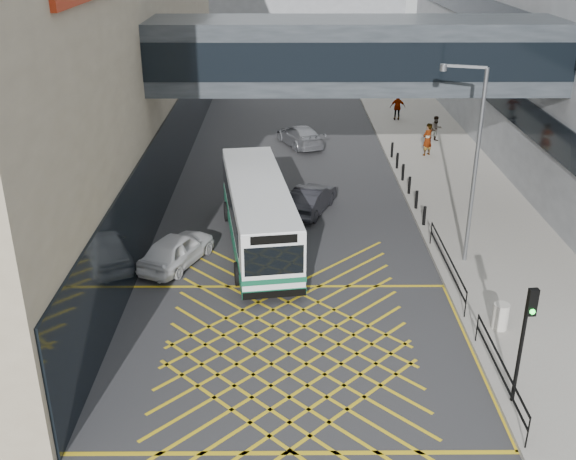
{
  "coord_description": "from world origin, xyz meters",
  "views": [
    {
      "loc": [
        -0.13,
        -18.18,
        12.53
      ],
      "look_at": [
        0.0,
        4.0,
        2.6
      ],
      "focal_mm": 42.0,
      "sensor_mm": 36.0,
      "label": 1
    }
  ],
  "objects_px": {
    "traffic_light": "(526,330)",
    "litter_bin": "(500,316)",
    "bus": "(258,212)",
    "pedestrian_a": "(427,139)",
    "car_silver": "(300,135)",
    "pedestrian_c": "(398,107)",
    "pedestrian_b": "(436,129)",
    "car_dark": "(311,199)",
    "street_lamp": "(472,155)",
    "car_white": "(177,249)"
  },
  "relations": [
    {
      "from": "street_lamp",
      "to": "litter_bin",
      "type": "height_order",
      "value": "street_lamp"
    },
    {
      "from": "car_silver",
      "to": "pedestrian_c",
      "type": "distance_m",
      "value": 9.01
    },
    {
      "from": "bus",
      "to": "pedestrian_c",
      "type": "distance_m",
      "value": 22.28
    },
    {
      "from": "car_white",
      "to": "pedestrian_c",
      "type": "xyz_separation_m",
      "value": [
        12.37,
        22.17,
        0.38
      ]
    },
    {
      "from": "bus",
      "to": "litter_bin",
      "type": "height_order",
      "value": "bus"
    },
    {
      "from": "street_lamp",
      "to": "pedestrian_a",
      "type": "distance_m",
      "value": 14.43
    },
    {
      "from": "street_lamp",
      "to": "car_white",
      "type": "bearing_deg",
      "value": -163.0
    },
    {
      "from": "street_lamp",
      "to": "pedestrian_a",
      "type": "bearing_deg",
      "value": 101.26
    },
    {
      "from": "pedestrian_c",
      "to": "car_silver",
      "type": "bearing_deg",
      "value": 42.29
    },
    {
      "from": "car_dark",
      "to": "traffic_light",
      "type": "distance_m",
      "value": 15.66
    },
    {
      "from": "bus",
      "to": "pedestrian_a",
      "type": "height_order",
      "value": "bus"
    },
    {
      "from": "bus",
      "to": "car_dark",
      "type": "distance_m",
      "value": 4.5
    },
    {
      "from": "car_dark",
      "to": "street_lamp",
      "type": "distance_m",
      "value": 8.99
    },
    {
      "from": "litter_bin",
      "to": "pedestrian_b",
      "type": "xyz_separation_m",
      "value": [
        2.36,
        22.06,
        0.34
      ]
    },
    {
      "from": "litter_bin",
      "to": "pedestrian_a",
      "type": "height_order",
      "value": "pedestrian_a"
    },
    {
      "from": "bus",
      "to": "car_silver",
      "type": "bearing_deg",
      "value": 73.6
    },
    {
      "from": "car_silver",
      "to": "pedestrian_a",
      "type": "height_order",
      "value": "pedestrian_a"
    },
    {
      "from": "car_silver",
      "to": "street_lamp",
      "type": "relative_size",
      "value": 0.56
    },
    {
      "from": "car_white",
      "to": "litter_bin",
      "type": "bearing_deg",
      "value": 179.68
    },
    {
      "from": "car_silver",
      "to": "pedestrian_b",
      "type": "relative_size",
      "value": 2.72
    },
    {
      "from": "pedestrian_b",
      "to": "street_lamp",
      "type": "bearing_deg",
      "value": -116.74
    },
    {
      "from": "pedestrian_b",
      "to": "litter_bin",
      "type": "bearing_deg",
      "value": -114.64
    },
    {
      "from": "bus",
      "to": "pedestrian_c",
      "type": "bearing_deg",
      "value": 57.59
    },
    {
      "from": "car_white",
      "to": "car_dark",
      "type": "bearing_deg",
      "value": -111.99
    },
    {
      "from": "car_silver",
      "to": "litter_bin",
      "type": "height_order",
      "value": "car_silver"
    },
    {
      "from": "bus",
      "to": "car_silver",
      "type": "xyz_separation_m",
      "value": [
        2.1,
        14.67,
        -0.86
      ]
    },
    {
      "from": "pedestrian_a",
      "to": "traffic_light",
      "type": "bearing_deg",
      "value": 49.31
    },
    {
      "from": "car_silver",
      "to": "street_lamp",
      "type": "height_order",
      "value": "street_lamp"
    },
    {
      "from": "bus",
      "to": "pedestrian_a",
      "type": "distance_m",
      "value": 15.52
    },
    {
      "from": "car_dark",
      "to": "car_silver",
      "type": "height_order",
      "value": "car_silver"
    },
    {
      "from": "pedestrian_a",
      "to": "pedestrian_c",
      "type": "relative_size",
      "value": 1.07
    },
    {
      "from": "car_dark",
      "to": "street_lamp",
      "type": "height_order",
      "value": "street_lamp"
    },
    {
      "from": "car_silver",
      "to": "traffic_light",
      "type": "xyz_separation_m",
      "value": [
        5.56,
        -25.59,
        1.92
      ]
    },
    {
      "from": "traffic_light",
      "to": "litter_bin",
      "type": "relative_size",
      "value": 4.06
    },
    {
      "from": "car_silver",
      "to": "pedestrian_a",
      "type": "xyz_separation_m",
      "value": [
        7.52,
        -2.51,
        0.45
      ]
    },
    {
      "from": "street_lamp",
      "to": "litter_bin",
      "type": "relative_size",
      "value": 8.48
    },
    {
      "from": "car_white",
      "to": "street_lamp",
      "type": "distance_m",
      "value": 12.22
    },
    {
      "from": "pedestrian_c",
      "to": "car_dark",
      "type": "bearing_deg",
      "value": 71.42
    },
    {
      "from": "car_silver",
      "to": "pedestrian_c",
      "type": "xyz_separation_m",
      "value": [
        7.01,
        5.65,
        0.38
      ]
    },
    {
      "from": "pedestrian_b",
      "to": "car_dark",
      "type": "bearing_deg",
      "value": -144.85
    },
    {
      "from": "street_lamp",
      "to": "pedestrian_a",
      "type": "height_order",
      "value": "street_lamp"
    },
    {
      "from": "street_lamp",
      "to": "pedestrian_b",
      "type": "bearing_deg",
      "value": 98.4
    },
    {
      "from": "car_white",
      "to": "car_silver",
      "type": "bearing_deg",
      "value": -84.47
    },
    {
      "from": "car_white",
      "to": "street_lamp",
      "type": "relative_size",
      "value": 0.55
    },
    {
      "from": "traffic_light",
      "to": "litter_bin",
      "type": "xyz_separation_m",
      "value": [
        0.73,
        3.93,
        -1.98
      ]
    },
    {
      "from": "traffic_light",
      "to": "pedestrian_a",
      "type": "height_order",
      "value": "traffic_light"
    },
    {
      "from": "traffic_light",
      "to": "pedestrian_c",
      "type": "xyz_separation_m",
      "value": [
        1.46,
        31.23,
        -1.54
      ]
    },
    {
      "from": "pedestrian_a",
      "to": "pedestrian_c",
      "type": "xyz_separation_m",
      "value": [
        -0.51,
        8.15,
        -0.06
      ]
    },
    {
      "from": "bus",
      "to": "car_white",
      "type": "height_order",
      "value": "bus"
    },
    {
      "from": "traffic_light",
      "to": "litter_bin",
      "type": "height_order",
      "value": "traffic_light"
    }
  ]
}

